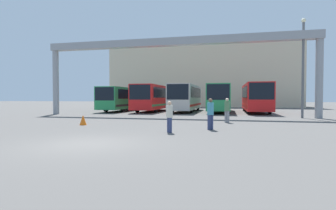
% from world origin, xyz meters
% --- Properties ---
extents(ground_plane, '(200.00, 200.00, 0.00)m').
position_xyz_m(ground_plane, '(0.00, 0.00, 0.00)').
color(ground_plane, '#514F4C').
extents(building_backdrop, '(35.60, 12.00, 11.85)m').
position_xyz_m(building_backdrop, '(0.00, 44.97, 5.93)').
color(building_backdrop, beige).
rests_on(building_backdrop, ground).
extents(overhead_gantry, '(25.59, 0.80, 7.30)m').
position_xyz_m(overhead_gantry, '(0.00, 15.22, 6.04)').
color(overhead_gantry, gray).
rests_on(overhead_gantry, ground).
extents(bus_slot_0, '(2.52, 11.82, 3.00)m').
position_xyz_m(bus_slot_0, '(-8.25, 23.65, 1.73)').
color(bus_slot_0, '#268C4C').
rests_on(bus_slot_0, ground).
extents(bus_slot_1, '(2.62, 10.83, 3.23)m').
position_xyz_m(bus_slot_1, '(-4.13, 23.16, 1.86)').
color(bus_slot_1, red).
rests_on(bus_slot_1, ground).
extents(bus_slot_2, '(2.54, 11.58, 3.25)m').
position_xyz_m(bus_slot_2, '(0.00, 23.53, 1.87)').
color(bus_slot_2, beige).
rests_on(bus_slot_2, ground).
extents(bus_slot_3, '(2.49, 10.73, 3.20)m').
position_xyz_m(bus_slot_3, '(4.13, 23.11, 1.84)').
color(bus_slot_3, '#268C4C').
rests_on(bus_slot_3, ground).
extents(bus_slot_4, '(2.58, 11.38, 3.30)m').
position_xyz_m(bus_slot_4, '(8.25, 23.43, 1.90)').
color(bus_slot_4, red).
rests_on(bus_slot_4, ground).
extents(pedestrian_mid_left, '(0.35, 0.35, 1.69)m').
position_xyz_m(pedestrian_mid_left, '(4.19, 5.45, 0.90)').
color(pedestrian_mid_left, navy).
rests_on(pedestrian_mid_left, ground).
extents(pedestrian_near_center, '(0.35, 0.35, 1.70)m').
position_xyz_m(pedestrian_near_center, '(5.05, 9.77, 0.90)').
color(pedestrian_near_center, gray).
rests_on(pedestrian_near_center, ground).
extents(pedestrian_far_center, '(0.33, 0.33, 1.57)m').
position_xyz_m(pedestrian_far_center, '(2.29, 3.80, 0.83)').
color(pedestrian_far_center, navy).
rests_on(pedestrian_far_center, ground).
extents(traffic_cone, '(0.44, 0.44, 0.65)m').
position_xyz_m(traffic_cone, '(-3.83, 6.02, 0.32)').
color(traffic_cone, orange).
rests_on(traffic_cone, ground).
extents(lamp_post, '(0.36, 0.36, 8.37)m').
position_xyz_m(lamp_post, '(11.23, 15.17, 4.55)').
color(lamp_post, '#595B60').
rests_on(lamp_post, ground).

